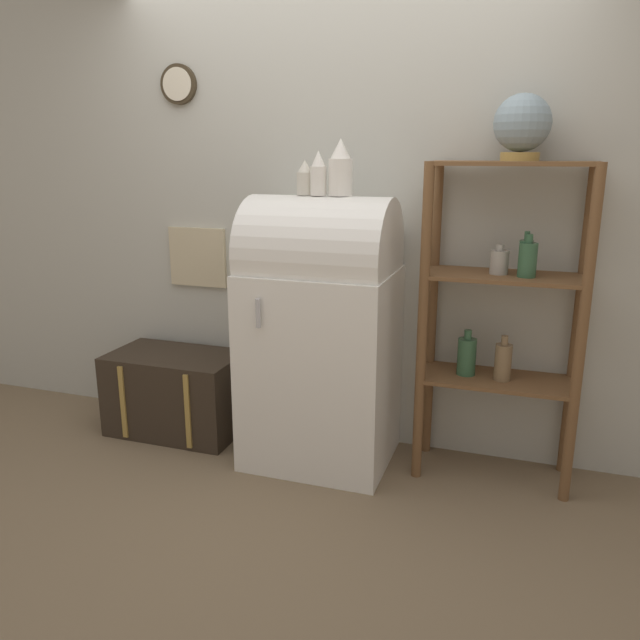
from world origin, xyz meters
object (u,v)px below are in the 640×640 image
(vase_left, at_px, (305,179))
(globe, at_px, (522,125))
(vase_center, at_px, (318,175))
(refrigerator, at_px, (321,330))
(suitcase_trunk, at_px, (176,393))
(vase_right, at_px, (341,169))

(vase_left, bearing_deg, globe, 7.70)
(vase_center, bearing_deg, refrigerator, 42.06)
(suitcase_trunk, distance_m, globe, 2.41)
(suitcase_trunk, relative_size, vase_center, 3.56)
(globe, xyz_separation_m, vase_right, (-0.83, -0.13, -0.20))
(globe, xyz_separation_m, vase_center, (-0.94, -0.15, -0.23))
(refrigerator, distance_m, suitcase_trunk, 1.06)
(refrigerator, relative_size, suitcase_trunk, 1.85)
(globe, distance_m, vase_left, 1.06)
(vase_left, bearing_deg, refrigerator, -4.65)
(globe, distance_m, vase_right, 0.87)
(refrigerator, distance_m, globe, 1.39)
(vase_left, relative_size, vase_center, 0.79)
(vase_left, relative_size, vase_right, 0.63)
(vase_left, bearing_deg, vase_right, 2.24)
(vase_center, height_order, vase_right, vase_right)
(suitcase_trunk, xyz_separation_m, vase_right, (1.03, -0.03, 1.32))
(suitcase_trunk, distance_m, vase_right, 1.67)
(suitcase_trunk, xyz_separation_m, vase_center, (0.92, -0.05, 1.29))
(suitcase_trunk, height_order, vase_left, vase_left)
(vase_left, distance_m, vase_right, 0.19)
(vase_left, distance_m, vase_center, 0.08)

